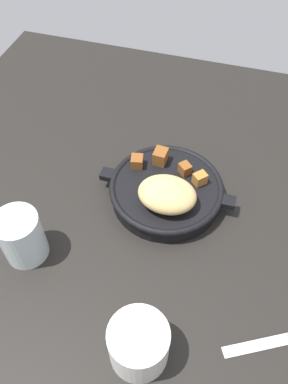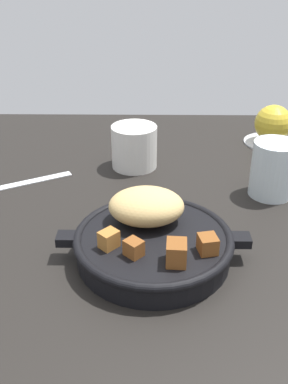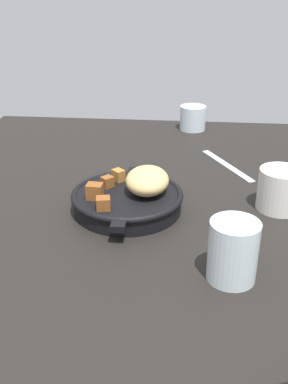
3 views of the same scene
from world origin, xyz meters
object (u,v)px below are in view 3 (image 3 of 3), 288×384
water_glass_tall (233,251)px  cast_iron_skillet (130,196)px  water_glass_short (193,118)px  butter_knife (227,165)px  ceramic_mug_white (280,190)px

water_glass_tall → cast_iron_skillet: bearing=-138.7°
cast_iron_skillet → water_glass_tall: 26.05cm
water_glass_short → water_glass_tall: 69.79cm
butter_knife → ceramic_mug_white: ceramic_mug_white is taller
butter_knife → ceramic_mug_white: size_ratio=2.44×
water_glass_tall → ceramic_mug_white: bearing=155.2°
cast_iron_skillet → butter_knife: (-23.63, 19.54, -2.58)cm
water_glass_short → water_glass_tall: water_glass_tall is taller
cast_iron_skillet → water_glass_tall: bearing=41.3°
cast_iron_skillet → ceramic_mug_white: (-3.24, 27.66, 1.15)cm
ceramic_mug_white → water_glass_tall: 25.07cm
cast_iron_skillet → ceramic_mug_white: bearing=96.7°
cast_iron_skillet → water_glass_short: (-50.03, 11.54, 0.59)cm
ceramic_mug_white → water_glass_tall: water_glass_tall is taller
ceramic_mug_white → water_glass_tall: bearing=-24.8°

